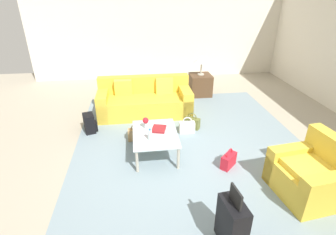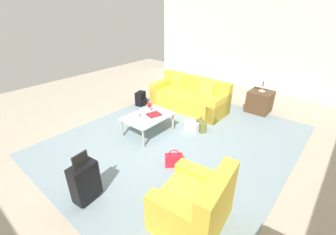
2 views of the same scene
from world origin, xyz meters
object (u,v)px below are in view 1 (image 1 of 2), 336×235
handbag_olive (192,123)px  backpack_black (90,123)px  handbag_tan (136,134)px  handbag_white (187,127)px  coffee_table_book (159,129)px  armchair (313,176)px  suitcase_black (232,223)px  couch (145,101)px  side_table (200,85)px  handbag_red (229,160)px  coffee_table (155,136)px  water_bottle (150,135)px  flower_vase (146,122)px  table_lamp (202,60)px

handbag_olive → backpack_black: (-0.12, -2.16, 0.06)m
handbag_tan → handbag_white: bearing=99.0°
coffee_table_book → backpack_black: size_ratio=0.73×
armchair → handbag_olive: size_ratio=2.84×
handbag_tan → suitcase_black: bearing=22.2°
couch → side_table: size_ratio=3.70×
couch → suitcase_black: couch is taller
coffee_table_book → handbag_white: coffee_table_book is taller
handbag_red → coffee_table: bearing=-114.2°
side_table → handbag_red: 3.35m
handbag_tan → side_table: bearing=140.9°
water_bottle → side_table: size_ratio=0.35×
armchair → suitcase_black: 1.63m
suitcase_black → water_bottle: bearing=-156.0°
couch → coffee_table_book: size_ratio=7.42×
handbag_tan → handbag_red: size_ratio=1.00×
side_table → handbag_white: 2.24m
suitcase_black → couch: bearing=-168.1°
flower_vase → handbag_white: 1.09m
water_bottle → handbag_olive: size_ratio=0.57×
handbag_white → handbag_red: bearing=20.7°
handbag_olive → handbag_red: size_ratio=1.00×
armchair → backpack_black: (-2.29, -3.46, -0.11)m
couch → water_bottle: couch is taller
couch → coffee_table_book: 1.69m
coffee_table_book → handbag_red: coffee_table_book is taller
handbag_white → side_table: bearing=159.6°
armchair → backpack_black: armchair is taller
armchair → water_bottle: bearing=-115.7°
water_bottle → handbag_white: water_bottle is taller
handbag_tan → armchair: bearing=53.8°
side_table → backpack_black: 3.32m
side_table → coffee_table_book: bearing=-27.9°
side_table → water_bottle: bearing=-28.1°
armchair → handbag_white: armchair is taller
water_bottle → handbag_olive: bearing=138.2°
side_table → table_lamp: table_lamp is taller
table_lamp → suitcase_black: size_ratio=0.62×
armchair → handbag_tan: size_ratio=2.84×
flower_vase → table_lamp: (-2.58, 1.65, 0.44)m
couch → flower_vase: 1.59m
backpack_black → handbag_tan: bearing=64.1°
coffee_table_book → handbag_tan: 0.67m
armchair → handbag_olive: 2.54m
table_lamp → handbag_red: table_lamp is taller
flower_vase → suitcase_black: 2.39m
armchair → side_table: size_ratio=1.74×
handbag_white → handbag_olive: (-0.18, 0.15, 0.00)m
side_table → handbag_tan: 2.92m
coffee_table_book → handbag_white: (-0.59, 0.64, -0.32)m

